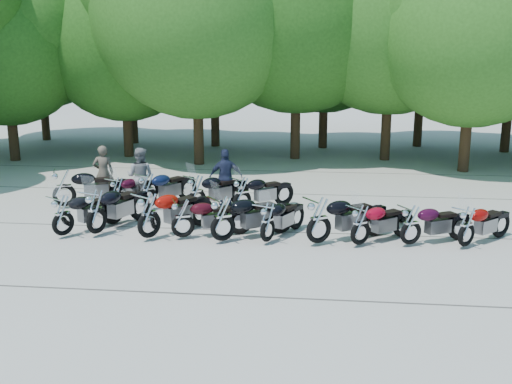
# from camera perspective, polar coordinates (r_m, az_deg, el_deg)

# --- Properties ---
(ground) EXTENTS (90.00, 90.00, 0.00)m
(ground) POSITION_cam_1_polar(r_m,az_deg,el_deg) (15.02, -0.63, -5.39)
(ground) COLOR gray
(ground) RESTS_ON ground
(tree_1) EXTENTS (6.97, 6.97, 8.55)m
(tree_1) POSITION_cam_1_polar(r_m,az_deg,el_deg) (28.86, -22.81, 12.75)
(tree_1) COLOR #3A2614
(tree_1) RESTS_ON ground
(tree_2) EXTENTS (7.31, 7.31, 8.97)m
(tree_2) POSITION_cam_1_polar(r_m,az_deg,el_deg) (28.43, -12.51, 13.95)
(tree_2) COLOR #3A2614
(tree_2) RESTS_ON ground
(tree_3) EXTENTS (8.70, 8.70, 10.67)m
(tree_3) POSITION_cam_1_polar(r_m,az_deg,el_deg) (25.97, -5.74, 16.52)
(tree_3) COLOR #3A2614
(tree_3) RESTS_ON ground
(tree_4) EXTENTS (9.13, 9.13, 11.20)m
(tree_4) POSITION_cam_1_polar(r_m,az_deg,el_deg) (27.31, 3.94, 17.05)
(tree_4) COLOR #3A2614
(tree_4) RESTS_ON ground
(tree_5) EXTENTS (9.04, 9.04, 11.10)m
(tree_5) POSITION_cam_1_polar(r_m,az_deg,el_deg) (27.55, 12.82, 16.60)
(tree_5) COLOR #3A2614
(tree_5) RESTS_ON ground
(tree_6) EXTENTS (8.00, 8.00, 9.82)m
(tree_6) POSITION_cam_1_polar(r_m,az_deg,el_deg) (25.65, 20.09, 14.72)
(tree_6) COLOR #3A2614
(tree_6) RESTS_ON ground
(tree_9) EXTENTS (7.59, 7.59, 9.32)m
(tree_9) POSITION_cam_1_polar(r_m,az_deg,el_deg) (35.20, -20.00, 13.62)
(tree_9) COLOR #3A2614
(tree_9) RESTS_ON ground
(tree_10) EXTENTS (7.78, 7.78, 9.55)m
(tree_10) POSITION_cam_1_polar(r_m,az_deg,el_deg) (32.69, -11.96, 14.44)
(tree_10) COLOR #3A2614
(tree_10) RESTS_ON ground
(tree_11) EXTENTS (7.56, 7.56, 9.28)m
(tree_11) POSITION_cam_1_polar(r_m,az_deg,el_deg) (31.06, -4.04, 14.47)
(tree_11) COLOR #3A2614
(tree_11) RESTS_ON ground
(tree_12) EXTENTS (7.88, 7.88, 9.67)m
(tree_12) POSITION_cam_1_polar(r_m,az_deg,el_deg) (30.62, 6.63, 14.87)
(tree_12) COLOR #3A2614
(tree_12) RESTS_ON ground
(tree_13) EXTENTS (8.31, 8.31, 10.20)m
(tree_13) POSITION_cam_1_polar(r_m,az_deg,el_deg) (32.02, 15.73, 14.96)
(tree_13) COLOR #3A2614
(tree_13) RESTS_ON ground
(motorcycle_0) EXTENTS (1.80, 2.29, 1.28)m
(motorcycle_0) POSITION_cam_1_polar(r_m,az_deg,el_deg) (16.49, -17.95, -2.02)
(motorcycle_0) COLOR black
(motorcycle_0) RESTS_ON ground
(motorcycle_1) EXTENTS (1.62, 2.60, 1.41)m
(motorcycle_1) POSITION_cam_1_polar(r_m,az_deg,el_deg) (16.38, -14.99, -1.70)
(motorcycle_1) COLOR black
(motorcycle_1) RESTS_ON ground
(motorcycle_2) EXTENTS (2.10, 2.48, 1.42)m
(motorcycle_2) POSITION_cam_1_polar(r_m,az_deg,el_deg) (15.70, -10.17, -2.07)
(motorcycle_2) COLOR #9C0C05
(motorcycle_2) RESTS_ON ground
(motorcycle_3) EXTENTS (2.23, 1.47, 1.22)m
(motorcycle_3) POSITION_cam_1_polar(r_m,az_deg,el_deg) (15.66, -6.99, -2.39)
(motorcycle_3) COLOR black
(motorcycle_3) RESTS_ON ground
(motorcycle_4) EXTENTS (2.41, 2.06, 1.38)m
(motorcycle_4) POSITION_cam_1_polar(r_m,az_deg,el_deg) (15.24, -3.17, -2.42)
(motorcycle_4) COLOR black
(motorcycle_4) RESTS_ON ground
(motorcycle_5) EXTENTS (1.52, 2.19, 1.20)m
(motorcycle_5) POSITION_cam_1_polar(r_m,az_deg,el_deg) (15.21, 1.12, -2.79)
(motorcycle_5) COLOR black
(motorcycle_5) RESTS_ON ground
(motorcycle_6) EXTENTS (2.50, 2.02, 1.41)m
(motorcycle_6) POSITION_cam_1_polar(r_m,az_deg,el_deg) (15.11, 6.02, -2.55)
(motorcycle_6) COLOR black
(motorcycle_6) RESTS_ON ground
(motorcycle_7) EXTENTS (2.06, 1.89, 1.21)m
(motorcycle_7) POSITION_cam_1_polar(r_m,az_deg,el_deg) (15.18, 9.93, -2.99)
(motorcycle_7) COLOR maroon
(motorcycle_7) RESTS_ON ground
(motorcycle_8) EXTENTS (2.18, 1.57, 1.20)m
(motorcycle_8) POSITION_cam_1_polar(r_m,az_deg,el_deg) (15.47, 14.56, -2.94)
(motorcycle_8) COLOR #2F061E
(motorcycle_8) RESTS_ON ground
(motorcycle_9) EXTENTS (1.99, 1.92, 1.20)m
(motorcycle_9) POSITION_cam_1_polar(r_m,az_deg,el_deg) (15.73, 19.45, -3.02)
(motorcycle_9) COLOR #7D0604
(motorcycle_9) RESTS_ON ground
(motorcycle_10) EXTENTS (2.58, 1.67, 1.40)m
(motorcycle_10) POSITION_cam_1_polar(r_m,az_deg,el_deg) (19.55, -17.83, 0.49)
(motorcycle_10) COLOR black
(motorcycle_10) RESTS_ON ground
(motorcycle_11) EXTENTS (1.48, 2.11, 1.16)m
(motorcycle_11) POSITION_cam_1_polar(r_m,az_deg,el_deg) (18.91, -13.03, -0.01)
(motorcycle_11) COLOR black
(motorcycle_11) RESTS_ON ground
(motorcycle_12) EXTENTS (1.88, 2.36, 1.33)m
(motorcycle_12) POSITION_cam_1_polar(r_m,az_deg,el_deg) (18.68, -10.30, 0.22)
(motorcycle_12) COLOR #0C1636
(motorcycle_12) RESTS_ON ground
(motorcycle_13) EXTENTS (2.08, 2.20, 1.31)m
(motorcycle_13) POSITION_cam_1_polar(r_m,az_deg,el_deg) (18.19, -5.67, 0.01)
(motorcycle_13) COLOR black
(motorcycle_13) RESTS_ON ground
(motorcycle_14) EXTENTS (2.11, 1.97, 1.25)m
(motorcycle_14) POSITION_cam_1_polar(r_m,az_deg,el_deg) (18.13, -1.32, -0.08)
(motorcycle_14) COLOR black
(motorcycle_14) RESTS_ON ground
(rider_0) EXTENTS (0.77, 0.63, 1.83)m
(rider_0) POSITION_cam_1_polar(r_m,az_deg,el_deg) (20.30, -14.33, 1.78)
(rider_0) COLOR brown
(rider_0) RESTS_ON ground
(rider_1) EXTENTS (0.98, 0.81, 1.85)m
(rider_1) POSITION_cam_1_polar(r_m,az_deg,el_deg) (19.44, -10.98, 1.49)
(rider_1) COLOR gray
(rider_1) RESTS_ON ground
(rider_2) EXTENTS (1.15, 0.72, 1.83)m
(rider_2) POSITION_cam_1_polar(r_m,az_deg,el_deg) (18.97, -2.89, 1.39)
(rider_2) COLOR #212845
(rider_2) RESTS_ON ground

